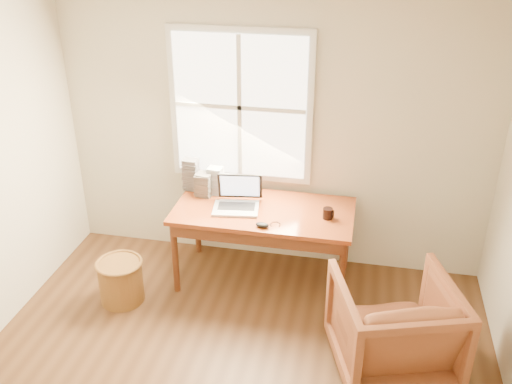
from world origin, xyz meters
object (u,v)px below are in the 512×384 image
armchair (393,327)px  laptop (236,196)px  wicker_stool (121,281)px  desk (264,211)px  coffee_mug (328,213)px  cd_stack_a (216,180)px

armchair → laptop: (-1.40, 0.88, 0.50)m
armchair → wicker_stool: (-2.34, 0.38, -0.20)m
desk → laptop: 0.30m
wicker_stool → coffee_mug: size_ratio=4.01×
cd_stack_a → wicker_stool: bearing=-130.7°
desk → coffee_mug: (0.57, -0.05, 0.07)m
desk → laptop: laptop is taller
cd_stack_a → desk: bearing=-23.8°
laptop → coffee_mug: size_ratio=4.16×
wicker_stool → laptop: (0.94, 0.50, 0.70)m
armchair → wicker_stool: bearing=-27.4°
armchair → cd_stack_a: size_ratio=3.26×
cd_stack_a → coffee_mug: bearing=-14.3°
coffee_mug → desk: bearing=156.2°
desk → armchair: 1.54m
coffee_mug → wicker_stool: bearing=177.8°
laptop → armchair: bearing=-40.0°
desk → laptop: size_ratio=3.99×
coffee_mug → cd_stack_a: cd_stack_a is taller
laptop → desk: bearing=7.4°
armchair → cd_stack_a: (-1.66, 1.17, 0.49)m
wicker_stool → desk: bearing=25.8°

